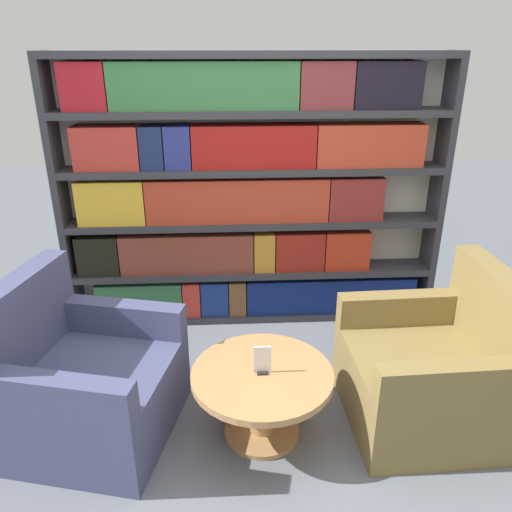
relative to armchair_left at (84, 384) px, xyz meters
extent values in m
plane|color=slate|center=(1.02, -0.16, -0.31)|extent=(14.00, 14.00, 0.00)
cube|color=silver|center=(1.02, 1.39, 0.70)|extent=(2.86, 0.05, 2.03)
cube|color=#333338|center=(-0.39, 1.27, 0.70)|extent=(0.05, 0.30, 2.03)
cube|color=#333338|center=(2.42, 1.27, 0.70)|extent=(0.05, 0.30, 2.03)
cube|color=#333338|center=(1.02, 1.27, -0.29)|extent=(2.76, 0.30, 0.05)
cube|color=#333338|center=(1.02, 1.27, 0.09)|extent=(2.76, 0.30, 0.05)
cube|color=#333338|center=(1.02, 1.27, 0.50)|extent=(2.76, 0.30, 0.05)
cube|color=#333338|center=(1.02, 1.27, 0.91)|extent=(2.76, 0.30, 0.05)
cube|color=#333338|center=(1.02, 1.27, 1.31)|extent=(2.76, 0.30, 0.05)
cube|color=#333338|center=(1.02, 1.27, 1.69)|extent=(2.76, 0.30, 0.05)
cube|color=#2F663D|center=(0.11, 1.24, -0.11)|extent=(0.67, 0.20, 0.29)
cube|color=#C0362D|center=(0.52, 1.24, -0.11)|extent=(0.13, 0.20, 0.29)
cube|color=navy|center=(0.71, 1.24, -0.11)|extent=(0.21, 0.20, 0.29)
cube|color=brown|center=(0.89, 1.24, -0.11)|extent=(0.13, 0.20, 0.29)
cube|color=navy|center=(1.64, 1.24, -0.11)|extent=(1.35, 0.20, 0.29)
cube|color=black|center=(-0.16, 1.24, 0.27)|extent=(0.31, 0.20, 0.31)
cube|color=brown|center=(0.51, 1.24, 0.27)|extent=(1.01, 0.20, 0.31)
cube|color=#C8842B|center=(1.10, 1.24, 0.27)|extent=(0.16, 0.20, 0.31)
cube|color=maroon|center=(1.38, 1.24, 0.27)|extent=(0.38, 0.20, 0.31)
cube|color=red|center=(1.74, 1.24, 0.27)|extent=(0.35, 0.20, 0.31)
cube|color=gold|center=(-0.02, 1.24, 0.69)|extent=(0.49, 0.20, 0.33)
cube|color=#B53B25|center=(0.90, 1.24, 0.69)|extent=(1.34, 0.20, 0.33)
cube|color=maroon|center=(1.78, 1.24, 0.69)|extent=(0.40, 0.20, 0.33)
cube|color=#B9342B|center=(-0.01, 1.24, 1.08)|extent=(0.46, 0.20, 0.30)
cube|color=navy|center=(0.30, 1.24, 1.08)|extent=(0.16, 0.20, 0.30)
cube|color=navy|center=(0.48, 1.24, 1.08)|extent=(0.18, 0.20, 0.30)
cube|color=#A71C17|center=(1.02, 1.24, 1.08)|extent=(0.88, 0.20, 0.30)
cube|color=#BD3E27|center=(1.86, 1.24, 1.08)|extent=(0.77, 0.20, 0.30)
cube|color=#A71A25|center=(-0.11, 1.24, 1.49)|extent=(0.30, 0.20, 0.31)
cube|color=#36713F|center=(0.69, 1.24, 1.49)|extent=(1.28, 0.20, 0.31)
cube|color=brown|center=(1.52, 1.24, 1.49)|extent=(0.36, 0.20, 0.31)
cube|color=black|center=(1.94, 1.24, 1.49)|extent=(0.47, 0.20, 0.31)
cube|color=#42476B|center=(0.04, -0.01, -0.09)|extent=(1.04, 1.04, 0.44)
cube|color=#42476B|center=(-0.31, 0.07, 0.37)|extent=(0.34, 0.87, 0.49)
cube|color=#42476B|center=(0.03, -0.39, 0.23)|extent=(0.73, 0.29, 0.20)
cube|color=#42476B|center=(0.20, 0.33, 0.23)|extent=(0.73, 0.29, 0.20)
cube|color=olive|center=(1.95, -0.01, -0.09)|extent=(0.90, 0.89, 0.44)
cube|color=olive|center=(2.31, 0.00, 0.37)|extent=(0.17, 0.86, 0.49)
cube|color=olive|center=(1.87, 0.36, 0.23)|extent=(0.73, 0.15, 0.20)
cube|color=olive|center=(1.89, -0.38, 0.23)|extent=(0.73, 0.15, 0.20)
cylinder|color=#AD7F4C|center=(1.00, -0.10, -0.12)|extent=(0.14, 0.14, 0.38)
cylinder|color=#AD7F4C|center=(1.00, -0.10, -0.30)|extent=(0.43, 0.43, 0.03)
cylinder|color=#AD7F4C|center=(1.00, -0.10, 0.09)|extent=(0.78, 0.78, 0.04)
cube|color=black|center=(1.00, -0.10, 0.12)|extent=(0.06, 0.06, 0.01)
cube|color=white|center=(1.00, -0.10, 0.19)|extent=(0.10, 0.01, 0.16)
camera|label=1|loc=(0.84, -2.34, 1.77)|focal=35.00mm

